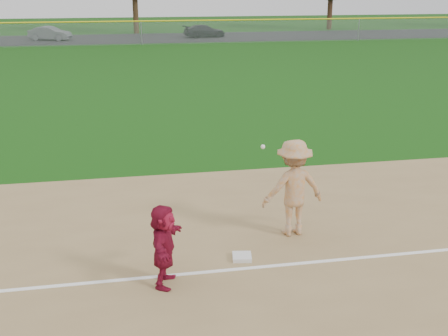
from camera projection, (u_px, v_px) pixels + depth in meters
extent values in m
plane|color=#14460D|center=(238.00, 251.00, 11.49)|extent=(160.00, 160.00, 0.00)
cube|color=white|center=(246.00, 268.00, 10.74)|extent=(60.00, 0.10, 0.01)
cube|color=black|center=(139.00, 38.00, 54.37)|extent=(120.00, 10.00, 0.01)
cube|color=silver|center=(242.00, 257.00, 11.11)|extent=(0.42, 0.42, 0.08)
imported|color=maroon|center=(164.00, 245.00, 9.96)|extent=(0.82, 1.50, 1.54)
imported|color=slate|center=(50.00, 33.00, 52.13)|extent=(4.10, 2.59, 1.28)
imported|color=black|center=(204.00, 31.00, 55.12)|extent=(4.37, 2.45, 1.20)
imported|color=#9F9FA2|center=(293.00, 188.00, 11.93)|extent=(1.43, 0.91, 2.11)
sphere|color=white|center=(263.00, 147.00, 11.06)|extent=(0.09, 0.09, 0.09)
plane|color=#999EA0|center=(141.00, 33.00, 48.46)|extent=(110.00, 0.00, 110.00)
cylinder|color=yellow|center=(141.00, 21.00, 48.15)|extent=(110.00, 0.12, 0.12)
cylinder|color=gray|center=(141.00, 33.00, 48.46)|extent=(0.08, 0.08, 2.00)
cylinder|color=gray|center=(359.00, 30.00, 51.99)|extent=(0.08, 0.08, 2.00)
cylinder|color=#362513|center=(136.00, 13.00, 58.85)|extent=(0.56, 0.56, 4.10)
cylinder|color=#351F13|center=(330.00, 13.00, 64.01)|extent=(0.56, 0.56, 3.64)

